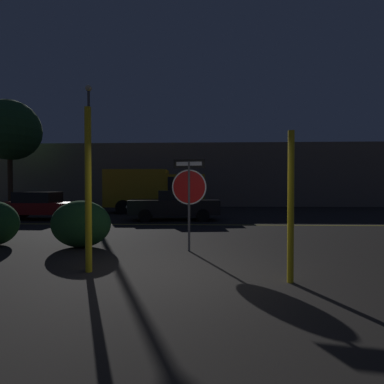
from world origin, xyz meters
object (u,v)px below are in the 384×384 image
Objects in this scene: yellow_pole_right at (291,207)px; tree_0 at (10,130)px; stop_sign at (189,187)px; street_lamp at (89,136)px; passing_car_1 at (41,206)px; passing_car_2 at (175,205)px; yellow_pole_left at (88,190)px; delivery_truck at (158,189)px; hedge_bush_1 at (81,224)px.

tree_0 reaches higher than yellow_pole_right.
street_lamp is at bearing 131.00° from stop_sign.
passing_car_2 is (6.69, -0.01, 0.05)m from passing_car_1.
stop_sign is 10.44m from passing_car_1.
tree_0 is (-11.27, 14.65, 3.94)m from yellow_pole_left.
delivery_truck is at bearing 108.20° from yellow_pole_right.
yellow_pole_right is (1.87, -2.41, -0.32)m from stop_sign.
stop_sign is 11.20m from delivery_truck.
yellow_pole_right is at bearing -7.45° from yellow_pole_left.
hedge_bush_1 is at bearing 115.78° from yellow_pole_left.
stop_sign is 13.23m from street_lamp.
passing_car_2 is at bearing 73.86° from hedge_bush_1.
delivery_truck is at bearing 92.92° from yellow_pole_left.
delivery_truck reaches higher than passing_car_2.
stop_sign is at bearing -176.97° from passing_car_2.
passing_car_1 is at bearing 147.11° from stop_sign.
street_lamp is 6.61m from tree_0.
yellow_pole_left is at bearing -68.82° from street_lamp.
tree_0 is (-12.07, 5.80, 4.80)m from passing_car_2.
yellow_pole_left is 3.77m from yellow_pole_right.
yellow_pole_left reaches higher than passing_car_1.
street_lamp reaches higher than yellow_pole_right.
passing_car_1 is at bearing 135.83° from yellow_pole_right.
hedge_bush_1 is 6.84m from passing_car_2.
hedge_bush_1 is 16.75m from tree_0.
passing_car_1 is 0.76× the size of delivery_truck.
street_lamp is (-3.87, 10.54, 4.15)m from hedge_bush_1.
delivery_truck is at bearing 14.46° from passing_car_2.
stop_sign is 3.14m from hedge_bush_1.
yellow_pole_right is 13.42m from passing_car_1.
passing_car_1 is 0.58× the size of street_lamp.
street_lamp reaches higher than tree_0.
passing_car_2 is 0.57× the size of street_lamp.
passing_car_1 is (-9.62, 9.34, -0.62)m from yellow_pole_right.
hedge_bush_1 is at bearing 158.25° from passing_car_2.
passing_car_2 is 4.31m from delivery_truck.
passing_car_2 reaches higher than hedge_bush_1.
stop_sign is 0.52× the size of passing_car_2.
stop_sign is 7.06m from passing_car_2.
passing_car_1 is at bearing -47.15° from tree_0.
street_lamp is (-4.97, 12.81, 3.19)m from yellow_pole_left.
yellow_pole_right is 0.33× the size of street_lamp.
hedge_bush_1 is 10.60m from delivery_truck.
delivery_truck is (-0.65, 12.84, -0.11)m from yellow_pole_left.
yellow_pole_left is 1.97× the size of hedge_bush_1.
yellow_pole_left is at bearing 172.55° from yellow_pole_right.
tree_0 reaches higher than passing_car_2.
yellow_pole_left is 18.90m from tree_0.
passing_car_1 is at bearing -54.27° from delivery_truck.
stop_sign is 3.07m from yellow_pole_right.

